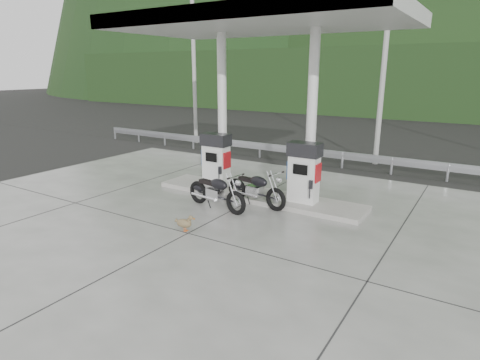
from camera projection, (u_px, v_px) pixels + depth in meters
The scene contains 17 objects.
ground at pixel (211, 222), 10.96m from camera, with size 160.00×160.00×0.00m, color black.
forecourt_apron at pixel (211, 221), 10.96m from camera, with size 18.00×14.00×0.02m, color slate.
pump_island at pixel (257, 195), 12.98m from camera, with size 7.00×1.40×0.15m, color gray.
gas_pump_left at pixel (216, 160), 13.54m from camera, with size 0.95×0.55×1.80m, color silver, non-canonical shape.
gas_pump_right at pixel (304, 173), 11.90m from camera, with size 0.95×0.55×1.80m, color silver, non-canonical shape.
canopy_column_left at pixel (222, 111), 13.44m from camera, with size 0.30×0.30×5.00m, color white.
canopy_column_right at pixel (312, 117), 11.80m from camera, with size 0.30×0.30×5.00m, color white.
canopy_roof at pixel (259, 21), 11.58m from camera, with size 8.50×5.00×0.40m, color silver.
guardrail at pixel (320, 149), 17.30m from camera, with size 26.00×0.16×1.42m, color #94969C, non-canonical shape.
road at pixel (345, 152), 20.35m from camera, with size 60.00×7.00×0.01m, color black.
utility_pole_a at pixel (194, 70), 21.76m from camera, with size 0.22×0.22×8.00m, color #969791.
utility_pole_b at pixel (384, 70), 16.63m from camera, with size 0.22×0.22×8.00m, color #969791.
tree_band at pixel (415, 82), 34.65m from camera, with size 80.00×6.00×6.00m, color black.
forested_hills at pixel (448, 98), 59.92m from camera, with size 100.00×40.00×140.00m, color black, non-canonical shape.
motorcycle_left at pixel (216, 192), 11.84m from camera, with size 2.12×0.67×1.00m, color black, non-canonical shape.
motorcycle_right at pixel (256, 189), 12.16m from camera, with size 2.10×0.66×0.99m, color black, non-canonical shape.
duck at pixel (184, 224), 10.27m from camera, with size 0.53×0.15×0.38m, color brown, non-canonical shape.
Camera 1 is at (6.13, -8.27, 4.01)m, focal length 30.00 mm.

